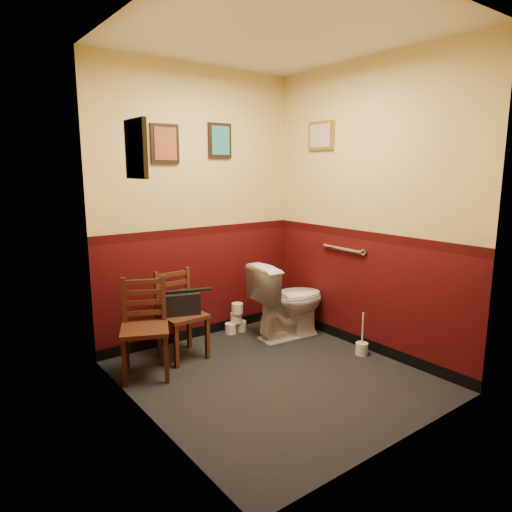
% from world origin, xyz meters
% --- Properties ---
extents(floor, '(2.20, 2.40, 0.00)m').
position_xyz_m(floor, '(0.00, 0.00, 0.00)').
color(floor, black).
rests_on(floor, ground).
extents(ceiling, '(2.20, 2.40, 0.00)m').
position_xyz_m(ceiling, '(0.00, 0.00, 2.70)').
color(ceiling, silver).
rests_on(ceiling, ground).
extents(wall_back, '(2.20, 0.00, 2.70)m').
position_xyz_m(wall_back, '(0.00, 1.20, 1.35)').
color(wall_back, '#3F090A').
rests_on(wall_back, ground).
extents(wall_front, '(2.20, 0.00, 2.70)m').
position_xyz_m(wall_front, '(0.00, -1.20, 1.35)').
color(wall_front, '#3F090A').
rests_on(wall_front, ground).
extents(wall_left, '(0.00, 2.40, 2.70)m').
position_xyz_m(wall_left, '(-1.10, 0.00, 1.35)').
color(wall_left, '#3F090A').
rests_on(wall_left, ground).
extents(wall_right, '(0.00, 2.40, 2.70)m').
position_xyz_m(wall_right, '(1.10, 0.00, 1.35)').
color(wall_right, '#3F090A').
rests_on(wall_right, ground).
extents(grab_bar, '(0.05, 0.56, 0.06)m').
position_xyz_m(grab_bar, '(1.07, 0.25, 0.95)').
color(grab_bar, silver).
rests_on(grab_bar, wall_right).
extents(framed_print_back_a, '(0.28, 0.04, 0.36)m').
position_xyz_m(framed_print_back_a, '(-0.35, 1.18, 1.95)').
color(framed_print_back_a, black).
rests_on(framed_print_back_a, wall_back).
extents(framed_print_back_b, '(0.26, 0.04, 0.34)m').
position_xyz_m(framed_print_back_b, '(0.25, 1.18, 2.00)').
color(framed_print_back_b, black).
rests_on(framed_print_back_b, wall_back).
extents(framed_print_left, '(0.04, 0.30, 0.38)m').
position_xyz_m(framed_print_left, '(-1.08, 0.10, 1.85)').
color(framed_print_left, black).
rests_on(framed_print_left, wall_left).
extents(framed_print_right, '(0.04, 0.34, 0.28)m').
position_xyz_m(framed_print_right, '(1.08, 0.60, 2.05)').
color(framed_print_right, olive).
rests_on(framed_print_right, wall_right).
extents(toilet, '(0.83, 0.52, 0.77)m').
position_xyz_m(toilet, '(0.72, 0.65, 0.39)').
color(toilet, white).
rests_on(toilet, floor).
extents(toilet_brush, '(0.12, 0.12, 0.41)m').
position_xyz_m(toilet_brush, '(0.96, -0.13, 0.07)').
color(toilet_brush, silver).
rests_on(toilet_brush, floor).
extents(chair_left, '(0.51, 0.51, 0.82)m').
position_xyz_m(chair_left, '(-0.83, 0.70, 0.41)').
color(chair_left, '#572C1A').
rests_on(chair_left, floor).
extents(chair_right, '(0.39, 0.39, 0.81)m').
position_xyz_m(chair_right, '(-0.41, 0.86, 0.40)').
color(chair_right, '#572C1A').
rests_on(chair_right, floor).
extents(handbag, '(0.35, 0.25, 0.23)m').
position_xyz_m(handbag, '(-0.41, 0.82, 0.52)').
color(handbag, black).
rests_on(handbag, chair_right).
extents(tp_stack, '(0.25, 0.15, 0.33)m').
position_xyz_m(tp_stack, '(0.35, 1.07, 0.14)').
color(tp_stack, silver).
rests_on(tp_stack, floor).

